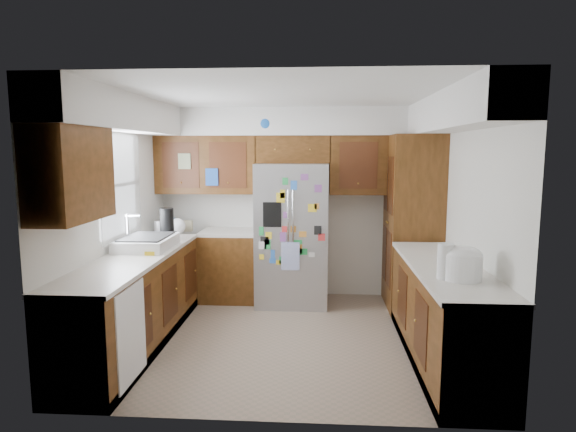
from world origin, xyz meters
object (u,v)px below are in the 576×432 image
object	(u,v)px
fridge	(292,234)
paper_towel	(445,261)
rice_cooker	(462,262)
pantry	(412,222)

from	to	relation	value
fridge	paper_towel	world-z (taller)	fridge
rice_cooker	pantry	bearing A→B (deg)	89.99
pantry	rice_cooker	bearing A→B (deg)	-90.01
pantry	fridge	xyz separation A→B (m)	(-1.50, 0.05, -0.17)
fridge	rice_cooker	bearing A→B (deg)	-55.31
pantry	fridge	world-z (taller)	pantry
rice_cooker	paper_towel	distance (m)	0.13
pantry	fridge	size ratio (longest dim) A/B	1.19
pantry	paper_towel	distance (m)	2.11
rice_cooker	paper_towel	xyz separation A→B (m)	(-0.13, 0.01, 0.00)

